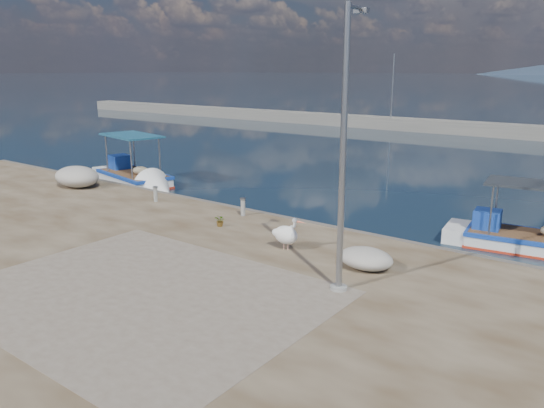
{
  "coord_description": "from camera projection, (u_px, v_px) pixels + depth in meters",
  "views": [
    {
      "loc": [
        11.09,
        -10.96,
        6.02
      ],
      "look_at": [
        0.0,
        3.8,
        1.3
      ],
      "focal_mm": 35.0,
      "sensor_mm": 36.0,
      "label": 1
    }
  ],
  "objects": [
    {
      "name": "pelican",
      "position": [
        286.0,
        234.0,
        16.55
      ],
      "size": [
        1.12,
        0.69,
        1.07
      ],
      "rotation": [
        0.0,
        0.0,
        0.26
      ],
      "color": "tan",
      "rests_on": "quay"
    },
    {
      "name": "breakwater",
      "position": [
        515.0,
        131.0,
        47.27
      ],
      "size": [
        120.0,
        2.2,
        7.5
      ],
      "color": "gray",
      "rests_on": "ground"
    },
    {
      "name": "net_pile_d",
      "position": [
        366.0,
        258.0,
        15.04
      ],
      "size": [
        1.59,
        1.19,
        0.6
      ],
      "primitive_type": "ellipsoid",
      "color": "#B8B3AA",
      "rests_on": "quay"
    },
    {
      "name": "boat_left",
      "position": [
        134.0,
        180.0,
        28.44
      ],
      "size": [
        6.76,
        3.39,
        3.11
      ],
      "rotation": [
        0.0,
        0.0,
        -0.21
      ],
      "color": "white",
      "rests_on": "ground"
    },
    {
      "name": "net_pile_a",
      "position": [
        77.0,
        177.0,
        25.42
      ],
      "size": [
        2.44,
        1.78,
        1.0
      ],
      "primitive_type": "ellipsoid",
      "color": "#B8B3AA",
      "rests_on": "quay"
    },
    {
      "name": "lamp_post",
      "position": [
        343.0,
        163.0,
        12.86
      ],
      "size": [
        0.44,
        0.96,
        7.0
      ],
      "color": "gray",
      "rests_on": "quay"
    },
    {
      "name": "bollard_far",
      "position": [
        155.0,
        193.0,
        22.61
      ],
      "size": [
        0.22,
        0.22,
        0.66
      ],
      "color": "gray",
      "rests_on": "quay"
    },
    {
      "name": "quay_patch",
      "position": [
        142.0,
        293.0,
        13.41
      ],
      "size": [
        9.0,
        7.0,
        0.01
      ],
      "primitive_type": "cube",
      "color": "gray",
      "rests_on": "quay"
    },
    {
      "name": "boat_right",
      "position": [
        527.0,
        243.0,
        18.18
      ],
      "size": [
        5.83,
        2.58,
        2.71
      ],
      "rotation": [
        0.0,
        0.0,
        0.13
      ],
      "color": "white",
      "rests_on": "ground"
    },
    {
      "name": "bollard_near",
      "position": [
        243.0,
        206.0,
        20.43
      ],
      "size": [
        0.23,
        0.23,
        0.71
      ],
      "color": "gray",
      "rests_on": "quay"
    },
    {
      "name": "quay",
      "position": [
        7.0,
        337.0,
        11.73
      ],
      "size": [
        44.0,
        22.0,
        0.5
      ],
      "primitive_type": "cube",
      "color": "#4B3520",
      "rests_on": "ground"
    },
    {
      "name": "ground",
      "position": [
        199.0,
        269.0,
        16.44
      ],
      "size": [
        1400.0,
        1400.0,
        0.0
      ],
      "primitive_type": "plane",
      "color": "#162635",
      "rests_on": "ground"
    },
    {
      "name": "potted_plant",
      "position": [
        220.0,
        221.0,
        19.07
      ],
      "size": [
        0.4,
        0.34,
        0.44
      ],
      "primitive_type": "imported",
      "rotation": [
        0.0,
        0.0,
        0.01
      ],
      "color": "#33722D",
      "rests_on": "quay"
    }
  ]
}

